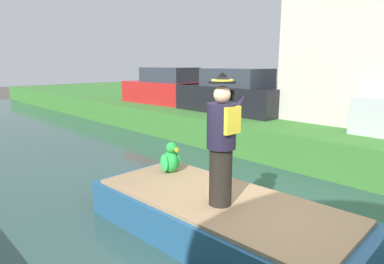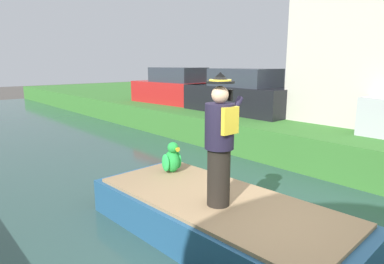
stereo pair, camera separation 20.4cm
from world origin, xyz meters
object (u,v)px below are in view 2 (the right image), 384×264
object	(u,v)px
boat	(217,217)
parrot_plush	(172,159)
parked_car_red	(176,88)
person_pirate	(220,141)
parked_car_dark	(241,94)

from	to	relation	value
boat	parrot_plush	world-z (taller)	parrot_plush
parked_car_red	parrot_plush	bearing A→B (deg)	-129.18
person_pirate	parrot_plush	xyz separation A→B (m)	(0.39, 1.57, -0.68)
person_pirate	parked_car_dark	xyz separation A→B (m)	(5.68, 4.48, -0.02)
boat	parrot_plush	size ratio (longest dim) A/B	7.50
parrot_plush	parked_car_red	world-z (taller)	parked_car_red
person_pirate	parrot_plush	distance (m)	1.75
parrot_plush	person_pirate	bearing A→B (deg)	-103.90
parked_car_dark	parrot_plush	bearing A→B (deg)	-151.18
parked_car_dark	parked_car_red	world-z (taller)	same
boat	parked_car_dark	xyz separation A→B (m)	(5.52, 4.30, 1.22)
boat	parked_car_dark	bearing A→B (deg)	37.92
parked_car_dark	parked_car_red	distance (m)	3.58
parrot_plush	parked_car_dark	size ratio (longest dim) A/B	0.14
parrot_plush	parked_car_red	xyz separation A→B (m)	(5.29, 6.49, 0.66)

